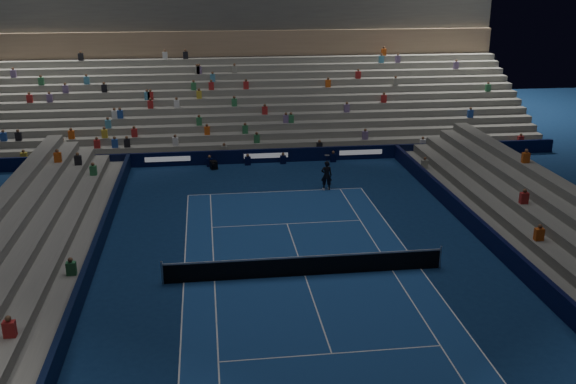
% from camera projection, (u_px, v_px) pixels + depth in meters
% --- Properties ---
extents(ground, '(90.00, 90.00, 0.00)m').
position_uv_depth(ground, '(305.00, 276.00, 29.49)').
color(ground, '#0C244D').
rests_on(ground, ground).
extents(court_surface, '(10.97, 23.77, 0.01)m').
position_uv_depth(court_surface, '(305.00, 276.00, 29.49)').
color(court_surface, navy).
rests_on(court_surface, ground).
extents(sponsor_barrier_far, '(44.00, 0.25, 1.00)m').
position_uv_depth(sponsor_barrier_far, '(266.00, 156.00, 46.67)').
color(sponsor_barrier_far, black).
rests_on(sponsor_barrier_far, ground).
extents(sponsor_barrier_east, '(0.25, 37.00, 1.00)m').
position_uv_depth(sponsor_barrier_east, '(507.00, 254.00, 30.51)').
color(sponsor_barrier_east, black).
rests_on(sponsor_barrier_east, ground).
extents(sponsor_barrier_west, '(0.25, 37.00, 1.00)m').
position_uv_depth(sponsor_barrier_west, '(86.00, 278.00, 28.15)').
color(sponsor_barrier_west, black).
rests_on(sponsor_barrier_west, ground).
extents(grandstand_main, '(44.00, 15.20, 11.20)m').
position_uv_depth(grandstand_main, '(255.00, 93.00, 54.55)').
color(grandstand_main, slate).
rests_on(grandstand_main, ground).
extents(grandstand_west, '(5.00, 37.00, 2.50)m').
position_uv_depth(grandstand_west, '(1.00, 274.00, 27.59)').
color(grandstand_west, slate).
rests_on(grandstand_west, ground).
extents(tennis_net, '(12.90, 0.10, 1.10)m').
position_uv_depth(tennis_net, '(305.00, 266.00, 29.33)').
color(tennis_net, '#B2B2B7').
rests_on(tennis_net, ground).
extents(tennis_player, '(0.74, 0.54, 1.90)m').
position_uv_depth(tennis_player, '(327.00, 175.00, 40.74)').
color(tennis_player, black).
rests_on(tennis_player, ground).
extents(broadcast_camera, '(0.56, 0.95, 0.58)m').
position_uv_depth(broadcast_camera, '(214.00, 165.00, 45.17)').
color(broadcast_camera, black).
rests_on(broadcast_camera, ground).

